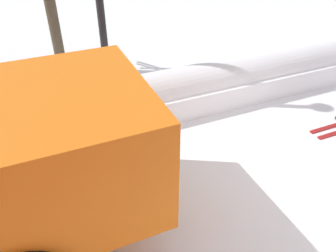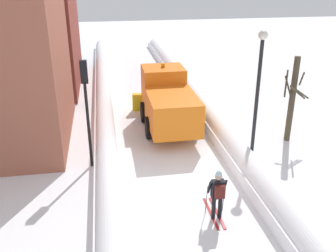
{
  "view_description": "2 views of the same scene",
  "coord_description": "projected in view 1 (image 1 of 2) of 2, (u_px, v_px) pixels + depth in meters",
  "views": [
    {
      "loc": [
        -3.26,
        3.94,
        4.14
      ],
      "look_at": [
        -0.1,
        2.58,
        1.75
      ],
      "focal_mm": 36.58,
      "sensor_mm": 36.0,
      "label": 1
    },
    {
      "loc": [
        -2.68,
        -12.01,
        7.7
      ],
      "look_at": [
        -0.08,
        2.62,
        1.41
      ],
      "focal_mm": 39.69,
      "sensor_mm": 36.0,
      "label": 2
    }
  ],
  "objects": []
}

